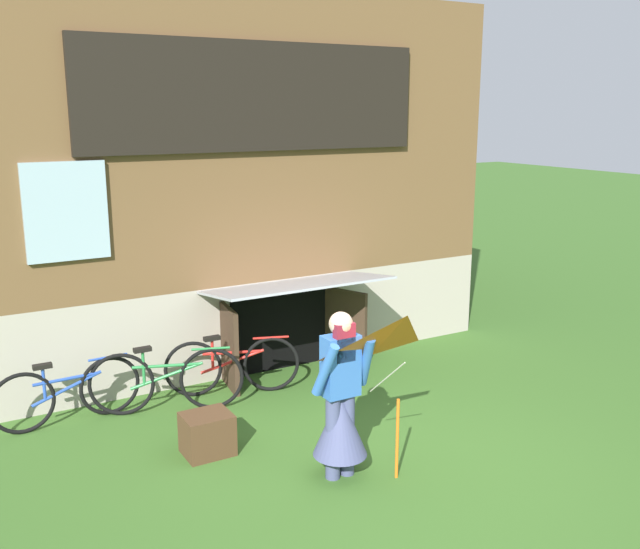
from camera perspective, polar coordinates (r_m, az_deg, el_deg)
ground_plane at (r=7.34m, az=5.83°, el=-14.92°), size 60.00×60.00×0.00m
log_house at (r=11.32m, az=-10.10°, el=7.90°), size 7.23×5.89×4.89m
person at (r=6.83m, az=1.65°, el=-10.67°), size 0.61×0.52×1.63m
kite at (r=6.39m, az=6.90°, el=-6.61°), size 0.84×0.86×1.58m
bicycle_red at (r=8.90m, az=-7.01°, el=-7.20°), size 1.57×0.60×0.75m
bicycle_green at (r=8.49m, az=-12.12°, el=-8.25°), size 1.68×0.64×0.80m
bicycle_blue at (r=8.51m, az=-19.51°, el=-8.89°), size 1.64×0.11×0.75m
wooden_crate at (r=7.53m, az=-8.98°, el=-12.44°), size 0.48×0.41×0.43m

